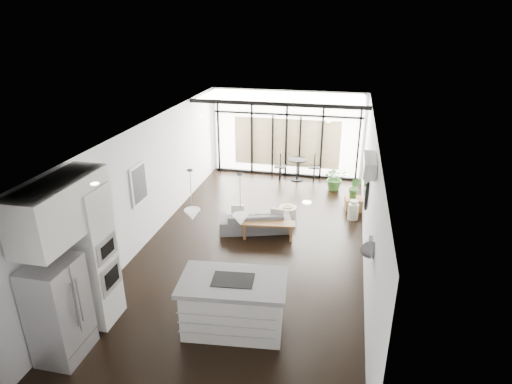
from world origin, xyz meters
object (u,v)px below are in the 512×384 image
at_px(tv, 366,187).
at_px(pouf, 288,214).
at_px(console_bench, 268,230).
at_px(island, 234,304).
at_px(milk_can, 353,210).
at_px(fridge, 59,310).
at_px(sofa, 255,217).

bearing_deg(tv, pouf, 164.12).
bearing_deg(console_bench, island, -96.43).
height_order(pouf, milk_can, milk_can).
xyz_separation_m(console_bench, milk_can, (1.99, 1.51, 0.06)).
bearing_deg(tv, fridge, -132.95).
relative_size(console_bench, tv, 1.19).
bearing_deg(tv, island, -119.76).
relative_size(fridge, console_bench, 1.28).
bearing_deg(pouf, milk_can, 14.52).
distance_m(island, sofa, 3.63).
distance_m(sofa, milk_can, 2.66).
bearing_deg(island, milk_can, 61.65).
height_order(island, console_bench, island).
bearing_deg(sofa, fridge, 49.94).
xyz_separation_m(island, pouf, (0.28, 4.33, -0.30)).
xyz_separation_m(fridge, console_bench, (2.41, 4.41, -0.62)).
distance_m(console_bench, tv, 2.51).
bearing_deg(console_bench, sofa, 131.74).
relative_size(pouf, milk_can, 0.87).
xyz_separation_m(island, console_bench, (-0.03, 3.25, -0.27)).
distance_m(island, milk_can, 5.15).
relative_size(fridge, sofa, 0.94).
relative_size(island, tv, 1.61).
bearing_deg(console_bench, pouf, 66.59).
bearing_deg(pouf, island, -93.76).
relative_size(sofa, tv, 1.61).
xyz_separation_m(fridge, sofa, (2.01, 4.76, -0.49)).
height_order(island, pouf, island).
bearing_deg(console_bench, tv, 6.80).
relative_size(island, milk_can, 3.32).
relative_size(island, fridge, 1.06).
distance_m(milk_can, tv, 1.43).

